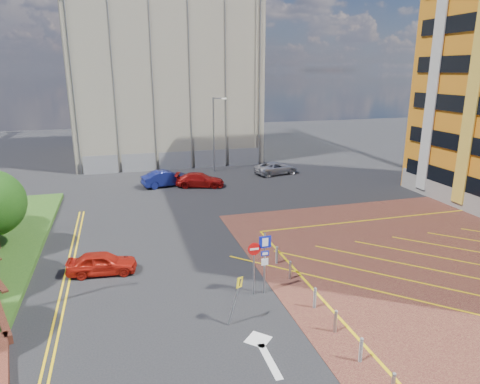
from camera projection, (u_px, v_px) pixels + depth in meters
name	position (u px, v px, depth m)	size (l,w,h in m)	color
ground	(261.00, 304.00, 20.34)	(140.00, 140.00, 0.00)	black
lamp_back	(214.00, 132.00, 46.11)	(1.53, 0.16, 8.00)	#9EA0A8
sign_cluster	(261.00, 257.00, 20.79)	(1.17, 0.12, 3.20)	#9EA0A8
warning_sign	(236.00, 295.00, 18.39)	(0.75, 0.42, 2.25)	#9EA0A8
bollard_row	(321.00, 306.00, 19.28)	(0.14, 11.14, 0.90)	#9EA0A8
construction_building	(162.00, 68.00, 54.31)	(21.20, 19.20, 22.00)	#ABA38C
construction_fence	(184.00, 160.00, 48.07)	(21.60, 0.06, 2.00)	gray
car_red_left	(102.00, 263.00, 23.27)	(1.48, 3.67, 1.25)	#B71C0F
car_blue_back	(166.00, 178.00, 40.95)	(1.61, 4.62, 1.52)	navy
car_red_back	(200.00, 180.00, 40.75)	(1.86, 4.58, 1.33)	#A2100D
car_silver_back	(276.00, 168.00, 45.73)	(2.19, 4.75, 1.32)	#B4B3BB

